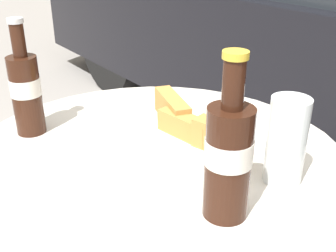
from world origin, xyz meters
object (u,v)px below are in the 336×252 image
bistro_table (153,212)px  lunch_plate_near (187,130)px  cola_bottle_left (228,156)px  drinking_glass (286,145)px  cola_bottle_right (26,90)px

bistro_table → lunch_plate_near: size_ratio=2.66×
lunch_plate_near → cola_bottle_left: bearing=-25.4°
bistro_table → cola_bottle_left: size_ratio=3.00×
bistro_table → cola_bottle_left: cola_bottle_left is taller
drinking_glass → lunch_plate_near: drinking_glass is taller
cola_bottle_right → lunch_plate_near: size_ratio=0.84×
cola_bottle_left → cola_bottle_right: (-0.46, -0.14, -0.01)m
cola_bottle_left → bistro_table: bearing=175.7°
cola_bottle_right → drinking_glass: (0.45, 0.28, -0.03)m
bistro_table → drinking_glass: 0.33m
drinking_glass → bistro_table: bearing=-148.8°
bistro_table → drinking_glass: bearing=31.2°
cola_bottle_left → drinking_glass: 0.15m
cola_bottle_left → drinking_glass: bearing=93.3°
cola_bottle_left → lunch_plate_near: (-0.22, 0.11, -0.08)m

